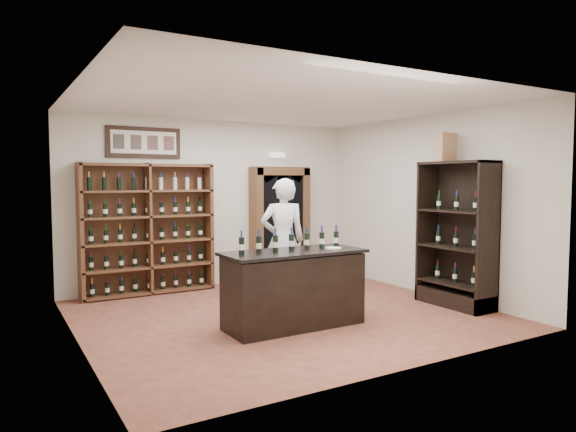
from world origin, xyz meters
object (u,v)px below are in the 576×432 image
object	(u,v)px
counter_bottle_0	(242,246)
tasting_counter	(294,289)
wine_shelf	(148,229)
wine_crate	(447,147)
side_cabinet	(457,257)
shopkeeper	(283,240)

from	to	relation	value
counter_bottle_0	tasting_counter	bearing A→B (deg)	-4.71
wine_shelf	wine_crate	distance (m)	5.02
wine_crate	tasting_counter	bearing A→B (deg)	-179.23
side_cabinet	wine_crate	world-z (taller)	wine_crate
shopkeeper	tasting_counter	bearing A→B (deg)	82.82
wine_shelf	side_cabinet	bearing A→B (deg)	-40.21
tasting_counter	counter_bottle_0	distance (m)	0.95
wine_shelf	shopkeeper	world-z (taller)	wine_shelf
tasting_counter	wine_shelf	bearing A→B (deg)	110.56
wine_crate	shopkeeper	bearing A→B (deg)	149.38
side_cabinet	shopkeeper	bearing A→B (deg)	143.55
side_cabinet	wine_crate	bearing A→B (deg)	106.59
wine_shelf	wine_crate	size ratio (longest dim) A/B	5.02
wine_shelf	tasting_counter	bearing A→B (deg)	-69.44
counter_bottle_0	wine_crate	bearing A→B (deg)	-2.82
tasting_counter	side_cabinet	world-z (taller)	side_cabinet
wine_shelf	counter_bottle_0	size ratio (longest dim) A/B	7.33
side_cabinet	wine_crate	distance (m)	1.68
counter_bottle_0	shopkeeper	world-z (taller)	shopkeeper
shopkeeper	wine_shelf	bearing A→B (deg)	-27.50
wine_shelf	counter_bottle_0	world-z (taller)	wine_shelf
wine_shelf	tasting_counter	distance (m)	3.19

